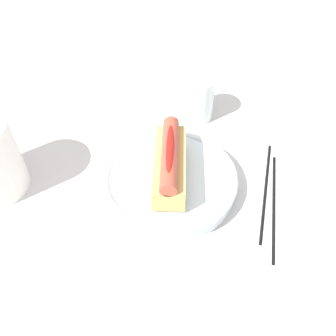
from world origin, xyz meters
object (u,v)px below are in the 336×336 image
(hotdog_front, at_px, (168,165))
(water_glass, at_px, (196,100))
(chopstick_far, at_px, (274,204))
(serving_bowl, at_px, (168,182))
(chopstick_near, at_px, (266,189))

(hotdog_front, relative_size, water_glass, 1.71)
(water_glass, xyz_separation_m, chopstick_far, (-0.21, -0.15, -0.04))
(hotdog_front, height_order, chopstick_far, hotdog_front)
(hotdog_front, xyz_separation_m, chopstick_far, (-0.01, -0.18, -0.06))
(water_glass, bearing_deg, chopstick_far, -145.21)
(serving_bowl, relative_size, hotdog_front, 1.46)
(hotdog_front, bearing_deg, serving_bowl, 0.00)
(serving_bowl, distance_m, hotdog_front, 0.04)
(serving_bowl, relative_size, chopstick_near, 1.02)
(hotdog_front, bearing_deg, chopstick_near, -83.07)
(serving_bowl, height_order, water_glass, water_glass)
(water_glass, xyz_separation_m, chopstick_near, (-0.18, -0.13, -0.04))
(chopstick_near, xyz_separation_m, chopstick_far, (-0.03, -0.01, 0.00))
(water_glass, height_order, chopstick_near, water_glass)
(serving_bowl, height_order, chopstick_far, serving_bowl)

